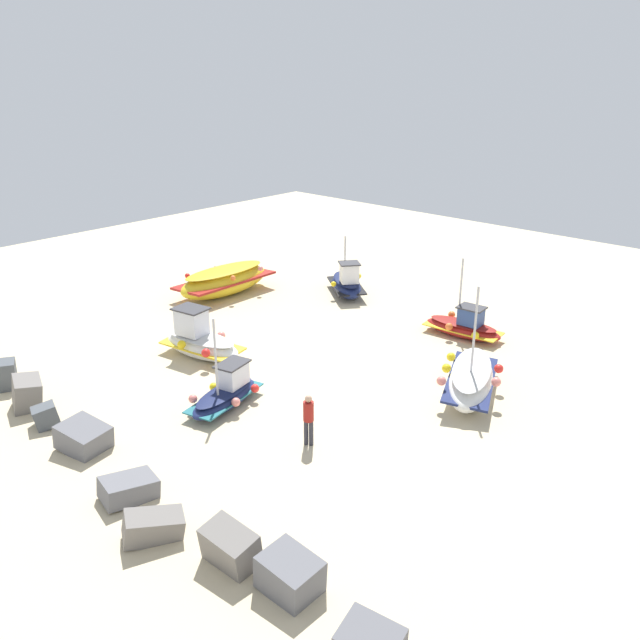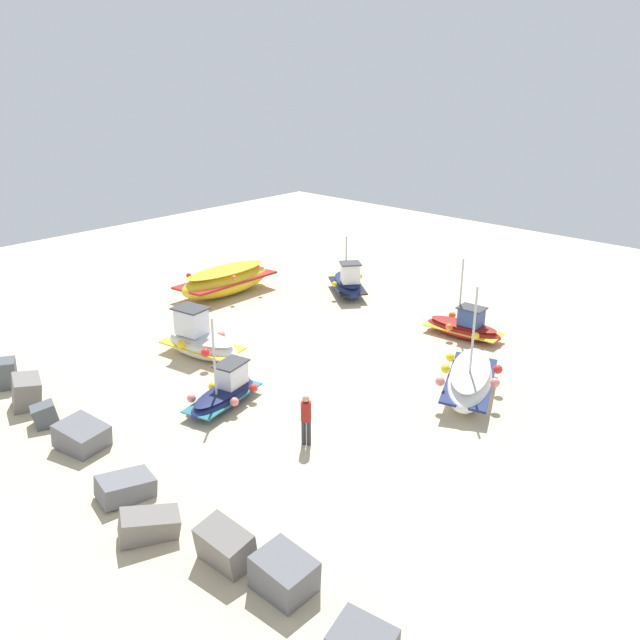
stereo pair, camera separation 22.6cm
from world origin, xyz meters
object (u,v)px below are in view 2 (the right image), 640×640
(fishing_boat_2, at_px, (464,327))
(fishing_boat_5, at_px, (226,280))
(person_walking, at_px, (306,416))
(fishing_boat_0, at_px, (225,393))
(fishing_boat_4, at_px, (200,341))
(fishing_boat_3, at_px, (470,380))
(fishing_boat_1, at_px, (348,284))

(fishing_boat_2, distance_m, fishing_boat_5, 12.17)
(person_walking, bearing_deg, fishing_boat_5, -147.23)
(fishing_boat_0, height_order, fishing_boat_4, fishing_boat_0)
(fishing_boat_3, bearing_deg, fishing_boat_2, 9.16)
(fishing_boat_5, bearing_deg, fishing_boat_4, 41.86)
(fishing_boat_0, relative_size, fishing_boat_1, 0.95)
(fishing_boat_0, distance_m, fishing_boat_1, 12.38)
(fishing_boat_2, height_order, fishing_boat_5, fishing_boat_2)
(fishing_boat_4, distance_m, person_walking, 7.82)
(fishing_boat_5, bearing_deg, fishing_boat_2, 104.49)
(fishing_boat_3, relative_size, person_walking, 2.75)
(fishing_boat_1, height_order, fishing_boat_4, fishing_boat_1)
(fishing_boat_3, bearing_deg, fishing_boat_5, 61.13)
(fishing_boat_3, bearing_deg, person_walking, 138.43)
(fishing_boat_2, bearing_deg, fishing_boat_4, -131.31)
(fishing_boat_0, height_order, person_walking, fishing_boat_0)
(fishing_boat_0, distance_m, person_walking, 3.78)
(fishing_boat_2, height_order, fishing_boat_3, fishing_boat_3)
(fishing_boat_0, bearing_deg, fishing_boat_3, -55.30)
(fishing_boat_2, bearing_deg, fishing_boat_1, 168.95)
(fishing_boat_2, distance_m, person_walking, 10.69)
(fishing_boat_1, xyz_separation_m, fishing_boat_5, (4.53, 4.08, 0.17))
(person_walking, bearing_deg, fishing_boat_1, -171.56)
(fishing_boat_0, distance_m, fishing_boat_5, 11.67)
(fishing_boat_1, distance_m, person_walking, 14.10)
(fishing_boat_4, bearing_deg, fishing_boat_5, -56.42)
(fishing_boat_2, xyz_separation_m, fishing_boat_3, (-2.92, 4.49, 0.14))
(fishing_boat_5, bearing_deg, fishing_boat_1, 131.14)
(fishing_boat_0, height_order, fishing_boat_3, fishing_boat_3)
(fishing_boat_1, distance_m, fishing_boat_2, 7.25)
(fishing_boat_2, relative_size, fishing_boat_4, 0.93)
(fishing_boat_1, relative_size, fishing_boat_3, 0.75)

